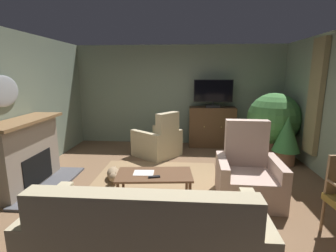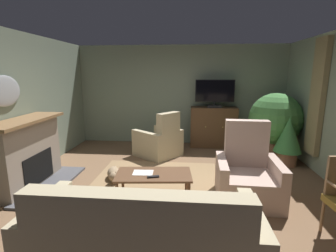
# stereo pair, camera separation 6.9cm
# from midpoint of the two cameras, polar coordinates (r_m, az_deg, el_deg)

# --- Properties ---
(ground_plane) EXTENTS (6.09, 6.32, 0.04)m
(ground_plane) POSITION_cam_midpoint_polar(r_m,az_deg,el_deg) (4.40, 0.61, -14.07)
(ground_plane) COLOR brown
(wall_back) EXTENTS (6.09, 0.10, 2.64)m
(wall_back) POSITION_cam_midpoint_polar(r_m,az_deg,el_deg) (6.89, 2.20, 6.97)
(wall_back) COLOR gray
(wall_back) RESTS_ON ground_plane
(wall_left) EXTENTS (0.10, 6.32, 2.64)m
(wall_left) POSITION_cam_midpoint_polar(r_m,az_deg,el_deg) (5.02, -33.12, 3.22)
(wall_left) COLOR gray
(wall_left) RESTS_ON ground_plane
(curtain_panel_far) EXTENTS (0.10, 0.44, 2.22)m
(curtain_panel_far) POSITION_cam_midpoint_polar(r_m,az_deg,el_deg) (5.61, 30.11, 5.62)
(curtain_panel_far) COLOR #8E7F56
(rug_central) EXTENTS (2.25, 2.12, 0.01)m
(rug_central) POSITION_cam_midpoint_polar(r_m,az_deg,el_deg) (4.57, -3.23, -12.73)
(rug_central) COLOR #8E704C
(rug_central) RESTS_ON ground_plane
(fireplace) EXTENTS (0.90, 1.63, 1.17)m
(fireplace) POSITION_cam_midpoint_polar(r_m,az_deg,el_deg) (4.89, -29.86, -5.78)
(fireplace) COLOR #4C4C51
(fireplace) RESTS_ON ground_plane
(wall_mirror_oval) EXTENTS (0.06, 0.73, 0.50)m
(wall_mirror_oval) POSITION_cam_midpoint_polar(r_m,az_deg,el_deg) (4.85, -33.60, 6.57)
(wall_mirror_oval) COLOR #B2B7BF
(tv_cabinet) EXTENTS (1.18, 0.46, 1.05)m
(tv_cabinet) POSITION_cam_midpoint_polar(r_m,az_deg,el_deg) (6.69, 9.59, -0.41)
(tv_cabinet) COLOR #352315
(tv_cabinet) RESTS_ON ground_plane
(television) EXTENTS (0.98, 0.20, 0.70)m
(television) POSITION_cam_midpoint_polar(r_m,az_deg,el_deg) (6.51, 9.91, 7.43)
(television) COLOR black
(television) RESTS_ON tv_cabinet
(coffee_table) EXTENTS (1.17, 0.67, 0.44)m
(coffee_table) POSITION_cam_midpoint_polar(r_m,az_deg,el_deg) (3.85, -3.61, -11.37)
(coffee_table) COLOR brown
(coffee_table) RESTS_ON ground_plane
(tv_remote) EXTENTS (0.18, 0.09, 0.02)m
(tv_remote) POSITION_cam_midpoint_polar(r_m,az_deg,el_deg) (3.69, -3.71, -11.41)
(tv_remote) COLOR black
(tv_remote) RESTS_ON coffee_table
(folded_newspaper) EXTENTS (0.31, 0.24, 0.01)m
(folded_newspaper) POSITION_cam_midpoint_polar(r_m,az_deg,el_deg) (3.86, -6.04, -10.50)
(folded_newspaper) COLOR silver
(folded_newspaper) RESTS_ON coffee_table
(sofa_floral) EXTENTS (2.20, 0.95, 0.98)m
(sofa_floral) POSITION_cam_midpoint_polar(r_m,az_deg,el_deg) (2.66, -5.59, -24.58)
(sofa_floral) COLOR tan
(sofa_floral) RESTS_ON ground_plane
(armchair_facing_sofa) EXTENTS (0.96, 0.90, 1.18)m
(armchair_facing_sofa) POSITION_cam_midpoint_polar(r_m,az_deg,el_deg) (4.11, 17.16, -10.82)
(armchair_facing_sofa) COLOR #BC9E8E
(armchair_facing_sofa) RESTS_ON ground_plane
(armchair_in_far_corner) EXTENTS (1.22, 1.21, 1.06)m
(armchair_in_far_corner) POSITION_cam_midpoint_polar(r_m,az_deg,el_deg) (5.88, -2.54, -3.73)
(armchair_in_far_corner) COLOR tan
(armchair_in_far_corner) RESTS_ON ground_plane
(potted_plant_tall_palm_by_window) EXTENTS (0.57, 0.57, 0.92)m
(potted_plant_tall_palm_by_window) POSITION_cam_midpoint_polar(r_m,az_deg,el_deg) (5.10, 16.77, -4.40)
(potted_plant_tall_palm_by_window) COLOR slate
(potted_plant_tall_palm_by_window) RESTS_ON ground_plane
(potted_plant_on_hearth_side) EXTENTS (0.56, 0.56, 1.03)m
(potted_plant_on_hearth_side) POSITION_cam_midpoint_polar(r_m,az_deg,el_deg) (5.81, 24.98, -2.50)
(potted_plant_on_hearth_side) COLOR #99664C
(potted_plant_on_hearth_side) RESTS_ON ground_plane
(potted_plant_leafy_by_curtain) EXTENTS (1.19, 1.19, 1.47)m
(potted_plant_leafy_by_curtain) POSITION_cam_midpoint_polar(r_m,az_deg,el_deg) (6.36, 22.48, 1.38)
(potted_plant_leafy_by_curtain) COLOR #99664C
(potted_plant_leafy_by_curtain) RESTS_ON ground_plane
(cat) EXTENTS (0.33, 0.73, 0.24)m
(cat) POSITION_cam_midpoint_polar(r_m,az_deg,el_deg) (4.75, -12.72, -10.58)
(cat) COLOR #937A5B
(cat) RESTS_ON ground_plane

